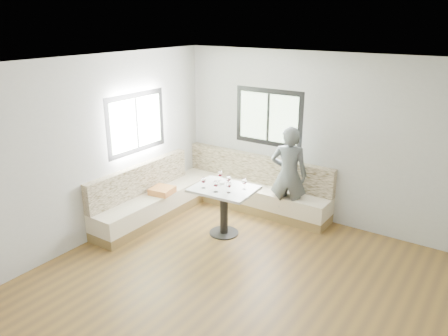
# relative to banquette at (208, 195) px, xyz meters

# --- Properties ---
(room) EXTENTS (5.01, 5.01, 2.81)m
(room) POSITION_rel_banquette_xyz_m (1.51, -1.55, 1.08)
(room) COLOR brown
(room) RESTS_ON ground
(banquette) EXTENTS (2.90, 2.80, 0.95)m
(banquette) POSITION_rel_banquette_xyz_m (0.00, 0.00, 0.00)
(banquette) COLOR olive
(banquette) RESTS_ON ground
(table) EXTENTS (1.01, 0.81, 0.79)m
(table) POSITION_rel_banquette_xyz_m (0.68, -0.51, 0.26)
(table) COLOR black
(table) RESTS_ON ground
(person) EXTENTS (0.70, 0.56, 1.66)m
(person) POSITION_rel_banquette_xyz_m (1.31, 0.48, 0.50)
(person) COLOR #4E5454
(person) RESTS_ON ground
(olive_ramekin) EXTENTS (0.09, 0.09, 0.04)m
(olive_ramekin) POSITION_rel_banquette_xyz_m (0.57, -0.39, 0.48)
(olive_ramekin) COLOR white
(olive_ramekin) RESTS_ON table
(wine_glass_a) EXTENTS (0.08, 0.08, 0.18)m
(wine_glass_a) POSITION_rel_banquette_xyz_m (0.43, -0.70, 0.59)
(wine_glass_a) COLOR white
(wine_glass_a) RESTS_ON table
(wine_glass_b) EXTENTS (0.08, 0.08, 0.18)m
(wine_glass_b) POSITION_rel_banquette_xyz_m (0.68, -0.72, 0.59)
(wine_glass_b) COLOR white
(wine_glass_b) RESTS_ON table
(wine_glass_c) EXTENTS (0.08, 0.08, 0.18)m
(wine_glass_c) POSITION_rel_banquette_xyz_m (0.86, -0.64, 0.59)
(wine_glass_c) COLOR white
(wine_glass_c) RESTS_ON table
(wine_glass_d) EXTENTS (0.08, 0.08, 0.18)m
(wine_glass_d) POSITION_rel_banquette_xyz_m (0.70, -0.41, 0.59)
(wine_glass_d) COLOR white
(wine_glass_d) RESTS_ON table
(wine_glass_e) EXTENTS (0.08, 0.08, 0.18)m
(wine_glass_e) POSITION_rel_banquette_xyz_m (0.98, -0.38, 0.59)
(wine_glass_e) COLOR white
(wine_glass_e) RESTS_ON table
(wine_glass_f) EXTENTS (0.08, 0.08, 0.18)m
(wine_glass_f) POSITION_rel_banquette_xyz_m (0.48, -0.31, 0.59)
(wine_glass_f) COLOR white
(wine_glass_f) RESTS_ON table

